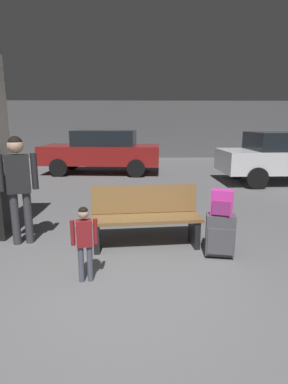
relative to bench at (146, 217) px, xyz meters
The scene contains 8 objects.
ground_plane 2.63m from the bench, 94.17° to the left, with size 18.00×18.00×0.10m, color slate.
garage_back_wall 11.47m from the bench, 90.94° to the left, with size 18.00×0.12×2.80m, color #565658.
bench is the anchor object (origin of this frame).
suitcase 1.09m from the bench, 24.05° to the right, with size 0.41×0.28×0.60m.
backpack_bright 1.14m from the bench, 24.09° to the right, with size 0.32×0.26×0.34m.
child 1.29m from the bench, 124.66° to the right, with size 0.30×0.18×0.90m.
adult 1.95m from the bench, behind, with size 0.53×0.28×1.62m.
parked_car_far 6.83m from the bench, 101.43° to the left, with size 4.22×2.04×1.51m.
Camera 1 is at (0.06, -2.94, 1.82)m, focal length 28.98 mm.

